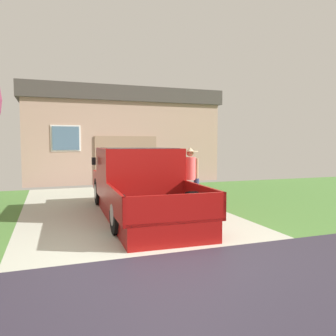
% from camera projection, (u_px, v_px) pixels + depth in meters
% --- Properties ---
extents(ground, '(29.20, 18.60, 0.18)m').
position_uv_depth(ground, '(223.00, 303.00, 3.88)').
color(ground, '#B5B9A5').
extents(pickup_truck, '(2.11, 5.50, 1.72)m').
position_uv_depth(pickup_truck, '(138.00, 184.00, 8.78)').
color(pickup_truck, maroon).
rests_on(pickup_truck, ground).
extents(person_with_hat, '(0.47, 0.43, 1.73)m').
position_uv_depth(person_with_hat, '(190.00, 175.00, 9.19)').
color(person_with_hat, navy).
rests_on(person_with_hat, ground).
extents(handbag, '(0.34, 0.15, 0.43)m').
position_uv_depth(handbag, '(189.00, 208.00, 8.88)').
color(handbag, brown).
rests_on(handbag, ground).
extents(house_with_garage, '(9.37, 6.66, 4.42)m').
position_uv_depth(house_with_garage, '(115.00, 136.00, 18.15)').
color(house_with_garage, tan).
rests_on(house_with_garage, ground).
extents(wheeled_trash_bin, '(0.60, 0.72, 1.02)m').
position_uv_depth(wheeled_trash_bin, '(174.00, 173.00, 14.40)').
color(wheeled_trash_bin, navy).
rests_on(wheeled_trash_bin, ground).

